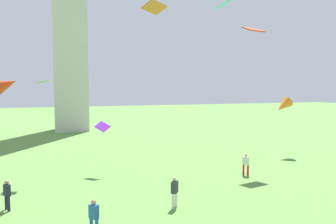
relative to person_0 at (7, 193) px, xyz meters
The scene contains 11 objects.
person_0 is the anchor object (origin of this frame).
person_1 6.21m from the person_0, 48.42° to the right, with size 0.46×0.51×1.69m.
person_2 9.21m from the person_0, 17.48° to the right, with size 0.51×0.51×1.75m.
person_3 16.42m from the person_0, ahead, with size 0.43×0.50×1.68m.
kite_flying_0 9.09m from the person_0, 74.01° to the left, with size 1.04×0.81×0.27m.
kite_flying_1 15.39m from the person_0, 22.78° to the right, with size 0.75×0.98×0.49m.
kite_flying_2 9.01m from the person_0, 44.97° to the left, with size 1.24×1.18×0.81m.
kite_flying_3 13.60m from the person_0, ahead, with size 1.71×1.52×0.57m.
kite_flying_4 25.52m from the person_0, 15.49° to the left, with size 2.08×1.34×1.82m.
kite_flying_5 22.37m from the person_0, 13.49° to the left, with size 1.92×1.44×0.54m.
kite_flying_6 13.90m from the person_0, 97.40° to the left, with size 2.92×2.27×2.19m.
Camera 1 is at (-7.25, -1.66, 6.65)m, focal length 32.95 mm.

